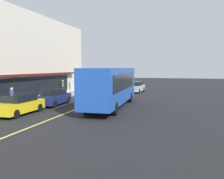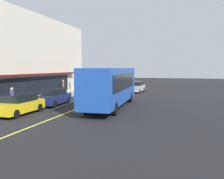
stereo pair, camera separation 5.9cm
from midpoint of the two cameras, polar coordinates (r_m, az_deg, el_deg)
ground at (r=24.93m, az=-4.02°, el=-2.95°), size 120.00×120.00×0.00m
sidewalk at (r=27.29m, az=-14.83°, el=-2.24°), size 80.00×2.42×0.15m
lane_centre_stripe at (r=24.93m, az=-4.02°, el=-2.94°), size 36.00×0.16×0.01m
storefront_building at (r=29.74m, az=-24.76°, el=7.01°), size 25.38×9.02×9.44m
bus at (r=21.31m, az=-0.06°, el=1.05°), size 11.23×3.02×3.50m
traffic_light at (r=32.24m, az=-8.18°, el=3.38°), size 0.30×0.52×3.20m
car_yellow at (r=19.57m, az=-21.10°, el=-3.34°), size 4.30×1.87×1.52m
car_navy at (r=23.43m, az=-13.63°, el=-1.78°), size 4.37×2.00×1.52m
car_silver at (r=34.80m, az=5.78°, el=0.58°), size 4.40×2.06×1.52m
pedestrian_mid_block at (r=35.35m, az=-7.00°, el=1.37°), size 0.34×0.34×1.73m
pedestrian_waiting at (r=31.75m, az=-11.52°, el=0.97°), size 0.34×0.34×1.81m
pedestrian_by_curb at (r=21.18m, az=-22.60°, el=-1.46°), size 0.34×0.34×1.78m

